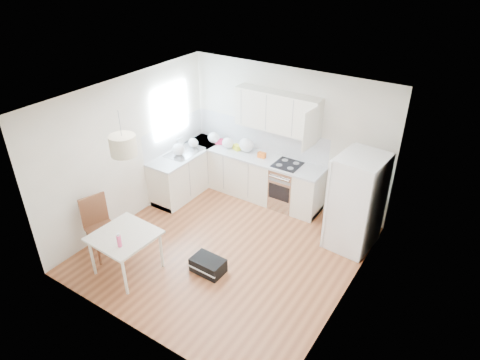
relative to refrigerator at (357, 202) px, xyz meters
The scene contains 29 objects.
floor 2.37m from the refrigerator, 142.21° to the right, with size 4.20×4.20×0.00m, color brown.
ceiling 2.88m from the refrigerator, 142.21° to the right, with size 4.20×4.20×0.00m, color white.
wall_back 1.96m from the refrigerator, 156.96° to the left, with size 4.20×4.20×0.00m, color beige.
wall_left 4.11m from the refrigerator, 160.59° to the right, with size 4.20×4.20×0.00m, color beige.
wall_right 1.49m from the refrigerator, 75.50° to the right, with size 4.20×4.20×0.00m, color beige.
window_glassblock 3.95m from the refrigerator, behind, with size 0.02×1.00×1.00m, color #BFE0F9.
cabinets_back 2.43m from the refrigerator, 169.30° to the left, with size 3.00×0.60×0.88m, color white.
cabinets_left 3.58m from the refrigerator, behind, with size 0.60×1.80×0.88m, color white.
counter_back 2.39m from the refrigerator, 169.30° to the left, with size 3.02×0.64×0.04m, color #B6B9BB.
counter_left 3.55m from the refrigerator, behind, with size 0.64×1.82×0.04m, color #B6B9BB.
backsplash_back 2.49m from the refrigerator, 162.56° to the left, with size 3.00×0.01×0.58m, color white.
backsplash_left 3.86m from the refrigerator, behind, with size 0.01×1.80×0.58m, color white.
upper_cabinets 2.23m from the refrigerator, 162.91° to the left, with size 1.70×0.32×0.75m, color white.
range_oven 1.66m from the refrigerator, 164.01° to the left, with size 0.50×0.61×0.88m, color #B8BABD, non-canonical shape.
sink 3.56m from the refrigerator, behind, with size 0.50×0.80×0.16m, color #B8BABD, non-canonical shape.
refrigerator is the anchor object (origin of this frame).
dining_table 3.83m from the refrigerator, 136.34° to the right, with size 0.94×0.94×0.71m.
dining_chair 4.27m from the refrigerator, 142.79° to the right, with size 0.45×0.45×1.06m, color #4B2716, non-canonical shape.
drink_bottle 3.88m from the refrigerator, 132.26° to the right, with size 0.07×0.07×0.23m, color #E53F71.
gym_bag 2.69m from the refrigerator, 130.50° to the right, with size 0.53×0.35×0.24m, color black.
pendant_lamp 3.88m from the refrigerator, 137.74° to the right, with size 0.38×0.38×0.29m, color beige.
grocery_bag_a 3.35m from the refrigerator, behind, with size 0.26×0.22×0.24m, color white.
grocery_bag_b 2.96m from the refrigerator, behind, with size 0.25×0.21×0.23m, color white.
grocery_bag_c 2.58m from the refrigerator, 168.61° to the left, with size 0.31×0.26×0.28m, color white.
grocery_bag_d 3.55m from the refrigerator, behind, with size 0.22×0.18×0.19m, color white.
grocery_bag_e 3.59m from the refrigerator, behind, with size 0.27×0.23×0.24m, color white.
snack_orange 2.17m from the refrigerator, 168.28° to the left, with size 0.15×0.10×0.11m, color #D35612.
snack_yellow 2.77m from the refrigerator, behind, with size 0.16×0.10×0.11m, color yellow.
snack_red 3.23m from the refrigerator, behind, with size 0.16×0.10×0.11m, color #BF173F.
Camera 1 is at (3.38, -4.75, 4.74)m, focal length 32.00 mm.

